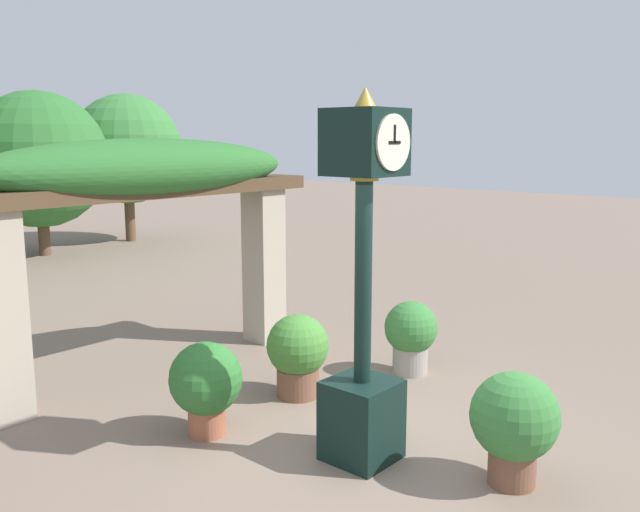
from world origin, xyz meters
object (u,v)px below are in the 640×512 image
(pedestal_clock, at_px, (363,301))
(potted_plant_far_left, at_px, (298,352))
(potted_plant_far_right, at_px, (514,422))
(potted_plant_near_right, at_px, (411,334))
(potted_plant_near_left, at_px, (206,383))

(pedestal_clock, distance_m, potted_plant_far_left, 1.91)
(potted_plant_far_left, bearing_deg, potted_plant_far_right, -95.76)
(potted_plant_near_right, bearing_deg, potted_plant_far_left, 159.74)
(potted_plant_near_left, distance_m, potted_plant_near_right, 2.85)
(potted_plant_near_left, relative_size, potted_plant_far_right, 0.96)
(potted_plant_near_left, bearing_deg, potted_plant_far_right, -68.56)
(pedestal_clock, bearing_deg, potted_plant_far_right, -69.58)
(pedestal_clock, height_order, potted_plant_near_left, pedestal_clock)
(potted_plant_near_left, distance_m, potted_plant_far_right, 2.90)
(potted_plant_near_right, bearing_deg, pedestal_clock, -157.18)
(potted_plant_near_left, xyz_separation_m, potted_plant_near_right, (2.80, -0.53, -0.03))
(pedestal_clock, relative_size, potted_plant_far_right, 3.39)
(pedestal_clock, height_order, potted_plant_far_left, pedestal_clock)
(pedestal_clock, distance_m, potted_plant_near_right, 2.58)
(pedestal_clock, xyz_separation_m, potted_plant_near_right, (2.20, 0.93, -0.97))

